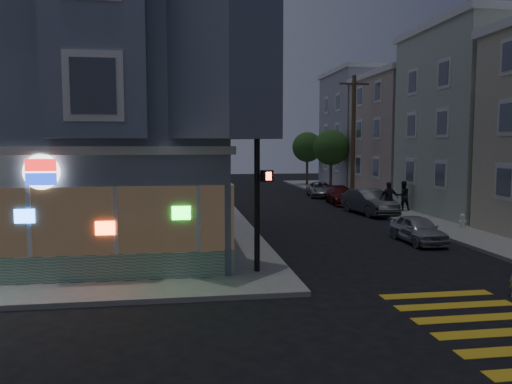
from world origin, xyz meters
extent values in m
plane|color=black|center=(0.00, 0.00, 0.00)|extent=(120.00, 120.00, 0.00)
cube|color=gray|center=(23.00, 23.00, 0.07)|extent=(24.00, 42.00, 0.15)
cube|color=slate|center=(-6.00, 11.00, 5.65)|extent=(14.00, 14.00, 11.00)
cube|color=silver|center=(-6.00, 11.00, 4.00)|extent=(14.30, 14.30, 0.25)
cylinder|color=white|center=(-4.40, 3.87, 3.40)|extent=(1.00, 0.12, 1.00)
cube|color=tan|center=(19.50, 25.00, 4.65)|extent=(12.00, 8.60, 9.00)
cube|color=#948F9D|center=(19.50, 34.00, 5.40)|extent=(12.00, 8.60, 10.50)
cylinder|color=#4C3826|center=(12.00, 24.00, 4.65)|extent=(0.30, 0.30, 9.00)
cube|color=#4C3826|center=(12.00, 24.00, 8.55)|extent=(2.20, 0.12, 0.12)
cylinder|color=#4C3826|center=(12.20, 30.00, 1.75)|extent=(0.24, 0.24, 3.20)
sphere|color=#1F4B1B|center=(12.20, 30.00, 3.95)|extent=(3.00, 3.00, 3.00)
cylinder|color=#4C3826|center=(12.20, 38.00, 1.75)|extent=(0.24, 0.24, 3.20)
sphere|color=#1F4B1B|center=(12.20, 38.00, 3.95)|extent=(3.00, 3.00, 3.00)
imported|color=black|center=(13.00, 17.72, 1.06)|extent=(0.89, 0.70, 1.81)
imported|color=#27252D|center=(11.30, 15.90, 1.11)|extent=(1.14, 0.51, 1.91)
imported|color=#ADAFB5|center=(9.48, 8.70, 0.58)|extent=(1.38, 3.42, 1.16)
imported|color=#3C3F42|center=(10.70, 17.33, 0.76)|extent=(2.13, 4.74, 1.51)
imported|color=#5A1416|center=(10.70, 22.53, 0.61)|extent=(2.01, 4.33, 1.22)
imported|color=#A1A5AB|center=(10.70, 27.73, 0.60)|extent=(2.52, 4.52, 1.20)
cylinder|color=black|center=(1.87, 4.45, 2.93)|extent=(0.18, 0.18, 5.56)
cube|color=black|center=(1.87, 4.20, 5.09)|extent=(0.43, 0.41, 1.17)
sphere|color=black|center=(1.87, 4.03, 5.46)|extent=(0.22, 0.22, 0.22)
sphere|color=black|center=(1.87, 4.03, 5.09)|extent=(0.22, 0.22, 0.22)
sphere|color=#19F23F|center=(1.87, 4.03, 4.73)|extent=(0.22, 0.22, 0.22)
cube|color=black|center=(2.15, 4.25, 3.21)|extent=(0.41, 0.32, 0.36)
cube|color=#FF2614|center=(2.15, 4.13, 3.21)|extent=(0.24, 0.02, 0.24)
cylinder|color=white|center=(13.00, 11.15, 0.42)|extent=(0.22, 0.22, 0.54)
sphere|color=white|center=(13.00, 11.15, 0.73)|extent=(0.23, 0.23, 0.23)
cylinder|color=white|center=(13.00, 11.15, 0.46)|extent=(0.40, 0.11, 0.11)
camera|label=1|loc=(-0.52, -10.99, 4.16)|focal=35.00mm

